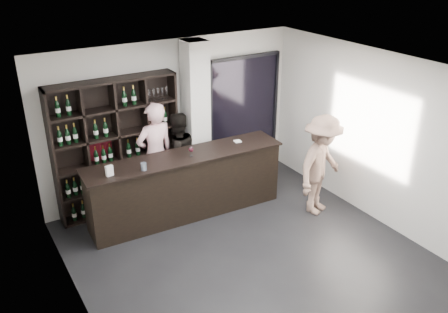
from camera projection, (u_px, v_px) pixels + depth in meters
floor at (255, 261)px, 7.22m from camera, size 5.00×5.50×0.01m
wine_shelf at (117, 147)px, 8.17m from camera, size 2.20×0.35×2.40m
structural_column at (196, 119)px, 8.70m from camera, size 0.40×0.40×2.90m
glass_panel at (244, 108)px, 9.46m from camera, size 1.60×0.08×2.10m
tasting_counter at (186, 185)px, 8.22m from camera, size 3.48×0.72×1.15m
taster_pink at (156, 155)px, 8.43m from camera, size 0.74×0.52×1.94m
taster_black at (177, 156)px, 8.69m from camera, size 0.87×0.70×1.68m
customer at (321, 165)px, 8.19m from camera, size 1.33×1.04×1.82m
wine_glass at (191, 151)px, 7.91m from camera, size 0.11×0.11×0.20m
spit_cup at (144, 167)px, 7.44m from camera, size 0.09×0.09×0.12m
napkin_stack at (238, 141)px, 8.51m from camera, size 0.13×0.13×0.02m
card_stand at (109, 171)px, 7.26m from camera, size 0.12×0.08×0.17m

